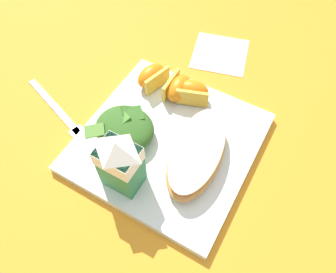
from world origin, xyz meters
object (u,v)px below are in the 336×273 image
cheesy_pizza_bread (197,153)px  green_salad_pile (124,128)px  metal_fork (62,114)px  orange_wedge_front (191,91)px  orange_wedge_rear (152,76)px  white_plate (168,142)px  milk_carton (120,162)px  paper_napkin (220,54)px  orange_wedge_middle (178,88)px

cheesy_pizza_bread → green_salad_pile: green_salad_pile is taller
cheesy_pizza_bread → metal_fork: (0.26, 0.03, -0.03)m
orange_wedge_front → orange_wedge_rear: size_ratio=1.01×
white_plate → cheesy_pizza_bread: 0.06m
milk_carton → paper_napkin: milk_carton is taller
milk_carton → orange_wedge_rear: milk_carton is taller
cheesy_pizza_bread → orange_wedge_middle: 0.14m
white_plate → orange_wedge_front: (0.01, -0.10, 0.03)m
orange_wedge_middle → metal_fork: 0.22m
orange_wedge_front → cheesy_pizza_bread: bearing=121.6°
paper_napkin → metal_fork: metal_fork is taller
orange_wedge_front → metal_fork: bearing=35.9°
orange_wedge_rear → metal_fork: (0.11, 0.14, -0.03)m
orange_wedge_rear → paper_napkin: size_ratio=0.62×
green_salad_pile → orange_wedge_front: bearing=-115.2°
orange_wedge_front → orange_wedge_middle: size_ratio=1.13×
white_plate → orange_wedge_front: bearing=-85.4°
milk_carton → metal_fork: 0.20m
white_plate → milk_carton: 0.12m
paper_napkin → orange_wedge_front: bearing=92.9°
milk_carton → green_salad_pile: bearing=-57.5°
orange_wedge_front → white_plate: bearing=94.6°
orange_wedge_front → orange_wedge_rear: same height
cheesy_pizza_bread → paper_napkin: bearing=-74.0°
orange_wedge_front → green_salad_pile: bearing=64.8°
white_plate → paper_napkin: 0.25m
orange_wedge_rear → orange_wedge_middle: bearing=179.6°
green_salad_pile → orange_wedge_front: green_salad_pile is taller
white_plate → orange_wedge_rear: (0.09, -0.09, 0.03)m
cheesy_pizza_bread → orange_wedge_rear: orange_wedge_rear is taller
paper_napkin → green_salad_pile: bearing=79.3°
orange_wedge_rear → metal_fork: size_ratio=0.37×
orange_wedge_front → paper_napkin: size_ratio=0.62×
orange_wedge_middle → paper_napkin: 0.16m
orange_wedge_rear → paper_napkin: (-0.07, -0.15, -0.03)m
white_plate → paper_napkin: (0.02, -0.25, -0.01)m
green_salad_pile → white_plate: bearing=-157.8°
milk_carton → paper_napkin: 0.35m
white_plate → metal_fork: bearing=11.6°
green_salad_pile → milk_carton: size_ratio=0.92×
metal_fork → green_salad_pile: bearing=-174.2°
cheesy_pizza_bread → paper_napkin: size_ratio=1.63×
paper_napkin → metal_fork: size_ratio=0.60×
white_plate → orange_wedge_front: 0.10m
cheesy_pizza_bread → orange_wedge_rear: 0.18m
green_salad_pile → paper_napkin: (-0.05, -0.27, -0.03)m
metal_fork → milk_carton: bearing=162.2°
milk_carton → orange_wedge_middle: bearing=-86.8°
green_salad_pile → metal_fork: (0.13, 0.01, -0.03)m
orange_wedge_front → orange_wedge_rear: bearing=3.0°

